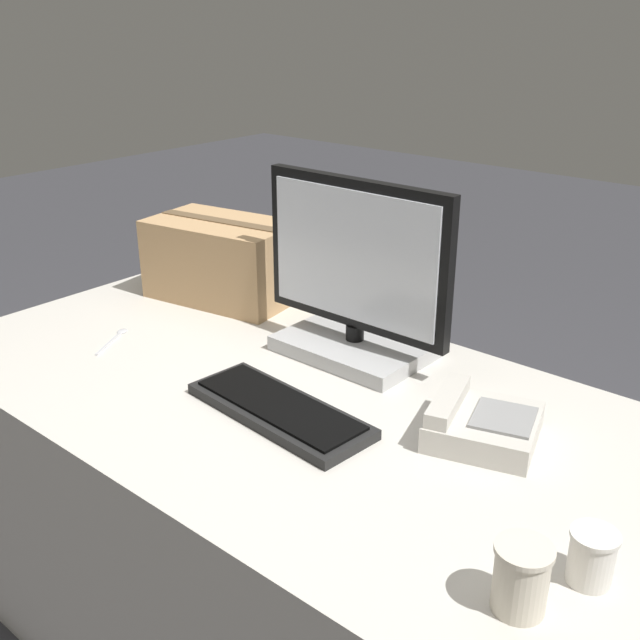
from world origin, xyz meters
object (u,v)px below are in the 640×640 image
(desk_phone, at_px, (480,424))
(paper_cup_left, at_px, (521,578))
(cardboard_box, at_px, (223,260))
(spoon, at_px, (116,337))
(paper_cup_right, at_px, (592,557))
(keyboard, at_px, (279,409))
(monitor, at_px, (355,288))

(desk_phone, height_order, paper_cup_left, paper_cup_left)
(paper_cup_left, bearing_deg, cardboard_box, 154.87)
(desk_phone, height_order, spoon, desk_phone)
(paper_cup_left, distance_m, spoon, 1.22)
(desk_phone, relative_size, paper_cup_right, 2.95)
(cardboard_box, bearing_deg, desk_phone, -12.24)
(keyboard, bearing_deg, monitor, 106.15)
(desk_phone, distance_m, spoon, 0.96)
(cardboard_box, bearing_deg, monitor, -6.36)
(spoon, distance_m, cardboard_box, 0.40)
(monitor, relative_size, cardboard_box, 1.14)
(paper_cup_right, bearing_deg, keyboard, 175.23)
(monitor, xyz_separation_m, paper_cup_left, (0.69, -0.51, -0.11))
(keyboard, height_order, paper_cup_right, paper_cup_right)
(paper_cup_left, bearing_deg, paper_cup_right, 65.34)
(spoon, bearing_deg, cardboard_box, -28.92)
(desk_phone, bearing_deg, spoon, 173.54)
(monitor, relative_size, paper_cup_right, 5.95)
(paper_cup_left, distance_m, cardboard_box, 1.34)
(monitor, relative_size, spoon, 3.37)
(keyboard, bearing_deg, paper_cup_right, 0.09)
(monitor, bearing_deg, spoon, -148.14)
(keyboard, xyz_separation_m, spoon, (-0.58, 0.01, -0.01))
(keyboard, xyz_separation_m, paper_cup_left, (0.62, -0.17, 0.04))
(paper_cup_left, height_order, paper_cup_right, paper_cup_left)
(desk_phone, relative_size, spoon, 1.67)
(monitor, height_order, keyboard, monitor)
(spoon, height_order, cardboard_box, cardboard_box)
(monitor, bearing_deg, paper_cup_right, -27.85)
(desk_phone, distance_m, cardboard_box, 0.97)
(cardboard_box, bearing_deg, paper_cup_right, -19.62)
(keyboard, relative_size, paper_cup_right, 5.09)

